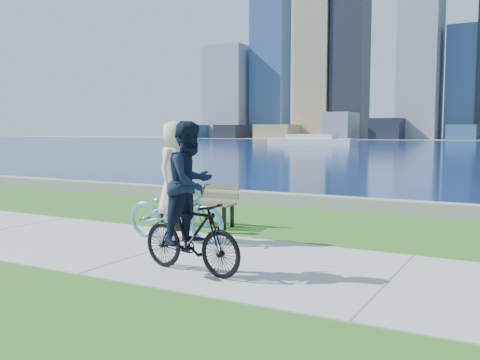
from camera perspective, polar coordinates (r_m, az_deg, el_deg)
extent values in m
plane|color=#256019|center=(7.69, 15.49, -10.52)|extent=(320.00, 320.00, 0.00)
cube|color=#A2A29D|center=(7.69, 15.50, -10.44)|extent=(80.00, 3.50, 0.02)
cube|color=gray|center=(13.66, 21.51, -3.07)|extent=(90.00, 0.50, 0.35)
cube|color=navy|center=(152.65, -5.34, 5.17)|extent=(6.70, 9.58, 3.83)
cube|color=black|center=(147.52, -0.86, 5.17)|extent=(6.86, 8.72, 3.71)
cube|color=#857352|center=(142.60, 4.02, 5.17)|extent=(9.91, 9.50, 3.78)
cube|color=slate|center=(133.20, 10.68, 5.69)|extent=(6.59, 9.78, 6.58)
cube|color=black|center=(131.70, 15.49, 5.26)|extent=(7.08, 8.49, 5.06)
cube|color=navy|center=(128.15, 22.64, 4.70)|extent=(6.23, 7.06, 3.45)
cube|color=slate|center=(156.43, -1.38, 9.33)|extent=(11.87, 7.96, 26.39)
cube|color=navy|center=(154.58, 3.22, 13.26)|extent=(10.09, 6.24, 47.23)
cube|color=#857352|center=(147.12, 7.92, 12.31)|extent=(9.10, 6.06, 40.56)
cube|color=black|center=(147.14, 11.75, 16.01)|extent=(8.50, 8.33, 59.58)
cube|color=slate|center=(141.92, 18.88, 17.30)|extent=(9.19, 11.98, 64.71)
cube|color=navy|center=(140.24, 23.46, 9.47)|extent=(10.89, 8.38, 26.85)
cube|color=silver|center=(75.15, 7.62, 4.02)|extent=(11.98, 3.42, 1.03)
cube|color=silver|center=(75.14, 7.62, 4.64)|extent=(6.85, 2.57, 0.60)
cube|color=black|center=(11.91, -8.35, -3.59)|extent=(0.07, 0.07, 0.49)
cube|color=black|center=(11.16, -1.71, -4.13)|extent=(0.07, 0.07, 0.49)
cube|color=black|center=(12.24, -7.35, -3.34)|extent=(0.07, 0.07, 0.49)
cube|color=black|center=(11.51, -0.84, -3.84)|extent=(0.07, 0.07, 0.49)
cube|color=brown|center=(11.48, -5.15, -2.54)|extent=(1.75, 0.24, 0.04)
cube|color=brown|center=(11.63, -4.72, -2.43)|extent=(1.75, 0.24, 0.04)
cube|color=brown|center=(11.78, -4.31, -2.33)|extent=(1.75, 0.24, 0.04)
cube|color=brown|center=(11.88, -4.01, -1.57)|extent=(1.75, 0.19, 0.13)
cube|color=brown|center=(11.88, -3.94, -0.67)|extent=(1.75, 0.19, 0.13)
cylinder|color=black|center=(11.02, -6.67, -2.48)|extent=(0.15, 0.15, 1.18)
sphere|color=silver|center=(10.96, -6.71, 0.79)|extent=(0.21, 0.21, 0.21)
imported|color=#509FC3|center=(10.10, -6.90, -3.36)|extent=(0.81, 2.09, 1.08)
imported|color=silver|center=(10.01, -6.95, 1.12)|extent=(0.61, 0.91, 1.80)
imported|color=black|center=(7.76, -5.28, -5.98)|extent=(0.74, 1.83, 1.07)
imported|color=black|center=(7.65, -5.33, -0.30)|extent=(0.76, 0.92, 1.76)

